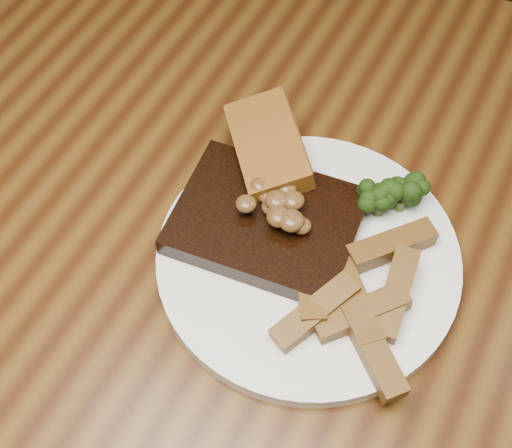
{
  "coord_description": "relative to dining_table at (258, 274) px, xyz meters",
  "views": [
    {
      "loc": [
        0.17,
        -0.34,
        1.35
      ],
      "look_at": [
        0.0,
        -0.01,
        0.78
      ],
      "focal_mm": 50.0,
      "sensor_mm": 36.0,
      "label": 1
    }
  ],
  "objects": [
    {
      "name": "ground",
      "position": [
        0.0,
        0.0,
        -0.66
      ],
      "size": [
        4.5,
        4.5,
        0.0
      ],
      "primitive_type": "plane",
      "color": "#361A0C",
      "rests_on": "ground"
    },
    {
      "name": "dining_table",
      "position": [
        0.0,
        0.0,
        0.0
      ],
      "size": [
        1.6,
        0.9,
        0.75
      ],
      "color": "#4D300F",
      "rests_on": "ground"
    },
    {
      "name": "chair_far",
      "position": [
        0.09,
        0.72,
        -0.18
      ],
      "size": [
        0.51,
        0.51,
        0.88
      ],
      "rotation": [
        0.0,
        0.0,
        2.86
      ],
      "color": "black",
      "rests_on": "ground"
    },
    {
      "name": "plate",
      "position": [
        0.06,
        -0.01,
        0.1
      ],
      "size": [
        0.33,
        0.33,
        0.01
      ],
      "primitive_type": "cylinder",
      "rotation": [
        0.0,
        0.0,
        -0.16
      ],
      "color": "white",
      "rests_on": "dining_table"
    },
    {
      "name": "steak",
      "position": [
        0.01,
        -0.0,
        0.12
      ],
      "size": [
        0.19,
        0.15,
        0.03
      ],
      "primitive_type": "cube",
      "rotation": [
        0.0,
        0.0,
        0.11
      ],
      "color": "black",
      "rests_on": "plate"
    },
    {
      "name": "steak_bone",
      "position": [
        0.01,
        -0.06,
        0.11
      ],
      "size": [
        0.14,
        0.03,
        0.02
      ],
      "primitive_type": "cube",
      "rotation": [
        0.0,
        0.0,
        0.11
      ],
      "color": "beige",
      "rests_on": "plate"
    },
    {
      "name": "mushroom_pile",
      "position": [
        0.02,
        -0.0,
        0.14
      ],
      "size": [
        0.07,
        0.07,
        0.03
      ],
      "primitive_type": null,
      "color": "brown",
      "rests_on": "steak"
    },
    {
      "name": "garlic_bread",
      "position": [
        -0.02,
        0.07,
        0.12
      ],
      "size": [
        0.12,
        0.13,
        0.03
      ],
      "primitive_type": "cube",
      "rotation": [
        0.0,
        0.0,
        -0.86
      ],
      "color": "#8F5B1A",
      "rests_on": "plate"
    },
    {
      "name": "potato_wedges",
      "position": [
        0.13,
        -0.03,
        0.12
      ],
      "size": [
        0.11,
        0.11,
        0.02
      ],
      "primitive_type": null,
      "color": "brown",
      "rests_on": "plate"
    },
    {
      "name": "broccoli_cluster",
      "position": [
        0.1,
        0.08,
        0.12
      ],
      "size": [
        0.06,
        0.06,
        0.04
      ],
      "primitive_type": null,
      "color": "#1A340C",
      "rests_on": "plate"
    }
  ]
}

